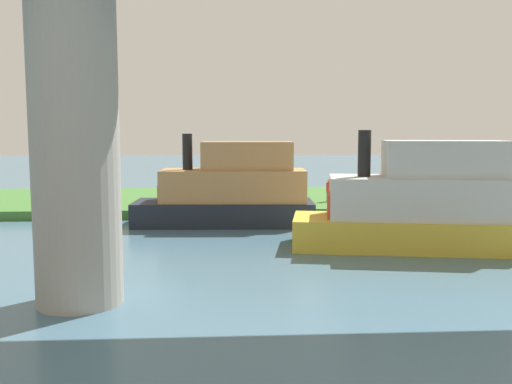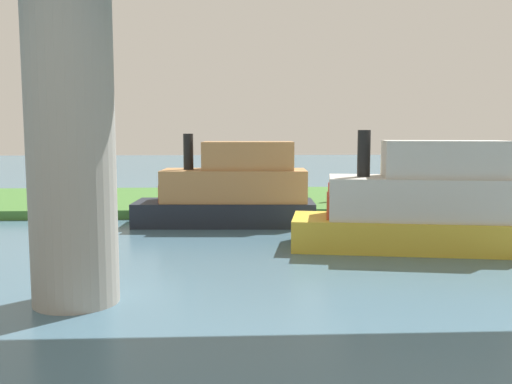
{
  "view_description": "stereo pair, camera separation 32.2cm",
  "coord_description": "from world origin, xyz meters",
  "px_view_note": "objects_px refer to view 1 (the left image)",
  "views": [
    {
      "loc": [
        0.7,
        29.6,
        4.71
      ],
      "look_at": [
        -0.78,
        5.0,
        2.0
      ],
      "focal_mm": 39.05,
      "sensor_mm": 36.0,
      "label": 1
    },
    {
      "loc": [
        0.38,
        29.62,
        4.71
      ],
      "look_at": [
        -0.78,
        5.0,
        2.0
      ],
      "focal_mm": 39.05,
      "sensor_mm": 36.0,
      "label": 2
    }
  ],
  "objects_px": {
    "bridge_pylon": "(75,136)",
    "motorboat_white": "(230,191)",
    "person_on_bank": "(329,190)",
    "houseboat_blue": "(419,205)",
    "skiff_small": "(438,217)",
    "mooring_post": "(168,196)"
  },
  "relations": [
    {
      "from": "houseboat_blue",
      "to": "mooring_post",
      "type": "bearing_deg",
      "value": -42.5
    },
    {
      "from": "mooring_post",
      "to": "houseboat_blue",
      "type": "xyz_separation_m",
      "value": [
        -10.91,
        10.0,
        0.71
      ]
    },
    {
      "from": "houseboat_blue",
      "to": "person_on_bank",
      "type": "bearing_deg",
      "value": -82.57
    },
    {
      "from": "houseboat_blue",
      "to": "skiff_small",
      "type": "height_order",
      "value": "houseboat_blue"
    },
    {
      "from": "bridge_pylon",
      "to": "houseboat_blue",
      "type": "xyz_separation_m",
      "value": [
        -11.75,
        -6.43,
        -2.8
      ]
    },
    {
      "from": "person_on_bank",
      "to": "motorboat_white",
      "type": "height_order",
      "value": "motorboat_white"
    },
    {
      "from": "bridge_pylon",
      "to": "skiff_small",
      "type": "height_order",
      "value": "bridge_pylon"
    },
    {
      "from": "skiff_small",
      "to": "houseboat_blue",
      "type": "bearing_deg",
      "value": 60.62
    },
    {
      "from": "bridge_pylon",
      "to": "mooring_post",
      "type": "relative_size",
      "value": 8.36
    },
    {
      "from": "person_on_bank",
      "to": "mooring_post",
      "type": "bearing_deg",
      "value": 7.09
    },
    {
      "from": "bridge_pylon",
      "to": "motorboat_white",
      "type": "distance_m",
      "value": 13.68
    },
    {
      "from": "person_on_bank",
      "to": "mooring_post",
      "type": "distance_m",
      "value": 9.53
    },
    {
      "from": "mooring_post",
      "to": "bridge_pylon",
      "type": "bearing_deg",
      "value": 87.09
    },
    {
      "from": "person_on_bank",
      "to": "skiff_small",
      "type": "distance_m",
      "value": 7.59
    },
    {
      "from": "mooring_post",
      "to": "person_on_bank",
      "type": "bearing_deg",
      "value": -172.91
    },
    {
      "from": "bridge_pylon",
      "to": "person_on_bank",
      "type": "distance_m",
      "value": 20.66
    },
    {
      "from": "bridge_pylon",
      "to": "motorboat_white",
      "type": "relative_size",
      "value": 1.0
    },
    {
      "from": "mooring_post",
      "to": "houseboat_blue",
      "type": "height_order",
      "value": "houseboat_blue"
    },
    {
      "from": "bridge_pylon",
      "to": "motorboat_white",
      "type": "height_order",
      "value": "bridge_pylon"
    },
    {
      "from": "mooring_post",
      "to": "skiff_small",
      "type": "relative_size",
      "value": 0.26
    },
    {
      "from": "bridge_pylon",
      "to": "person_on_bank",
      "type": "height_order",
      "value": "bridge_pylon"
    },
    {
      "from": "mooring_post",
      "to": "motorboat_white",
      "type": "xyz_separation_m",
      "value": [
        -3.45,
        3.76,
        0.65
      ]
    }
  ]
}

